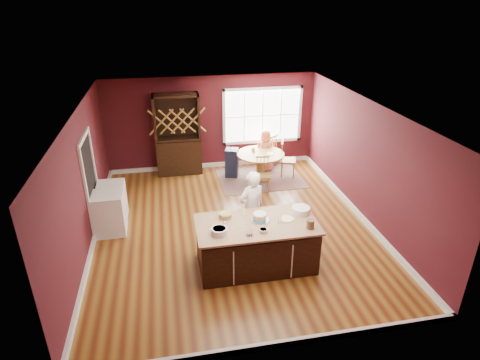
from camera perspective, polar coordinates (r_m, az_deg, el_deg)
name	(u,v)px	position (r m, az deg, el deg)	size (l,w,h in m)	color
room_shell	(232,171)	(8.43, -1.08, 1.26)	(7.00, 7.00, 7.00)	brown
window	(262,116)	(11.87, 3.21, 9.14)	(2.36, 0.10, 1.66)	white
doorway	(91,185)	(9.16, -20.37, -0.61)	(0.08, 1.26, 2.13)	white
kitchen_island	(256,245)	(7.65, 2.30, -9.26)	(2.23, 1.17, 0.92)	black
dining_table	(260,161)	(11.13, 2.91, 2.77)	(1.31, 1.31, 0.75)	brown
baker	(251,208)	(8.10, 1.64, -4.07)	(0.59, 0.39, 1.62)	silver
layer_cake	(260,217)	(7.46, 2.82, -5.26)	(0.35, 0.35, 0.14)	white
bowl_blue	(219,231)	(7.07, -2.97, -7.25)	(0.29, 0.29, 0.11)	white
bowl_yellow	(225,215)	(7.56, -2.11, -5.03)	(0.24, 0.24, 0.09)	olive
bowl_pink	(250,234)	(7.05, 1.37, -7.62)	(0.14, 0.14, 0.05)	silver
bowl_olive	(263,230)	(7.14, 3.32, -7.18)	(0.16, 0.16, 0.06)	#F3E2CC
drinking_glass	(280,219)	(7.39, 5.72, -5.60)	(0.08, 0.08, 0.16)	white
dinner_plate	(287,219)	(7.56, 6.67, -5.53)	(0.26, 0.26, 0.02)	#FEF3CB
white_tub	(301,210)	(7.78, 8.65, -4.24)	(0.35, 0.35, 0.12)	white
stoneware_crock	(310,224)	(7.31, 9.98, -6.19)	(0.14, 0.14, 0.17)	brown
rug	(260,178)	(11.34, 2.85, 0.30)	(2.32, 1.79, 0.01)	brown
chair_east	(288,159)	(11.37, 6.89, 3.01)	(0.43, 0.41, 1.03)	olive
chair_south	(263,174)	(10.46, 3.29, 0.82)	(0.39, 0.37, 0.93)	#955128
chair_north	(268,150)	(11.96, 4.01, 4.24)	(0.43, 0.41, 1.02)	brown
seated_woman	(265,151)	(11.62, 3.60, 4.21)	(0.61, 0.40, 1.25)	#E9785E
high_chair	(232,162)	(11.30, -1.17, 2.55)	(0.35, 0.35, 0.85)	#1D2740
toddler	(231,149)	(11.21, -1.22, 4.47)	(0.18, 0.14, 0.26)	#8CA5BF
table_plate	(270,154)	(11.02, 4.27, 3.75)	(0.20, 0.20, 0.02)	beige
table_cup	(253,150)	(11.19, 1.89, 4.35)	(0.11, 0.11, 0.09)	beige
hutch	(178,135)	(11.41, -8.84, 6.36)	(1.25, 0.52, 2.30)	#3B2410
washer	(110,213)	(9.07, -18.06, -4.53)	(0.63, 0.61, 0.92)	white
dryer	(113,201)	(9.65, -17.67, -2.83)	(0.59, 0.57, 0.86)	white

